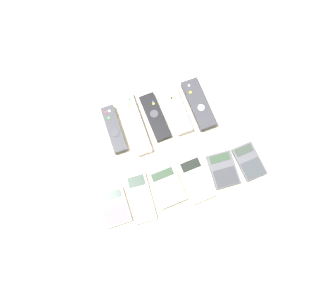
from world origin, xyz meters
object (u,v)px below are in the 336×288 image
(calculator_2, at_px, (167,187))
(calculator_4, at_px, (223,170))
(calculator_3, at_px, (196,179))
(remote_2, at_px, (155,117))
(remote_3, at_px, (176,109))
(calculator_5, at_px, (249,161))
(remote_1, at_px, (134,123))
(calculator_0, at_px, (114,208))
(calculator_1, at_px, (141,197))
(remote_4, at_px, (199,104))
(remote_0, at_px, (114,129))

(calculator_2, height_order, calculator_4, calculator_2)
(calculator_3, bearing_deg, remote_2, 99.96)
(remote_3, height_order, calculator_4, remote_3)
(calculator_3, xyz_separation_m, calculator_5, (0.18, -0.00, -0.00))
(remote_3, xyz_separation_m, calculator_5, (0.17, -0.25, -0.01))
(remote_1, xyz_separation_m, calculator_0, (-0.14, -0.24, -0.01))
(remote_2, bearing_deg, remote_3, -1.57)
(calculator_5, bearing_deg, remote_1, 138.12)
(remote_3, bearing_deg, calculator_1, -130.27)
(remote_3, bearing_deg, remote_4, -6.52)
(remote_4, distance_m, calculator_4, 0.24)
(remote_4, height_order, calculator_0, remote_4)
(remote_1, bearing_deg, calculator_3, -62.32)
(calculator_1, bearing_deg, remote_1, 80.22)
(calculator_2, bearing_deg, remote_0, 110.48)
(remote_2, bearing_deg, calculator_2, -102.25)
(remote_0, relative_size, remote_3, 0.92)
(remote_1, relative_size, calculator_2, 1.77)
(calculator_2, bearing_deg, remote_4, 46.95)
(calculator_1, bearing_deg, calculator_5, 2.57)
(calculator_0, xyz_separation_m, calculator_3, (0.27, -0.00, -0.00))
(remote_0, distance_m, calculator_5, 0.46)
(remote_3, distance_m, calculator_1, 0.32)
(calculator_2, bearing_deg, calculator_3, -7.97)
(remote_2, bearing_deg, calculator_5, -48.67)
(calculator_2, bearing_deg, calculator_1, 179.92)
(remote_0, distance_m, calculator_2, 0.26)
(calculator_4, bearing_deg, calculator_2, -178.47)
(calculator_3, bearing_deg, calculator_0, 176.70)
(calculator_1, bearing_deg, remote_3, 53.29)
(calculator_1, distance_m, calculator_5, 0.37)
(remote_1, distance_m, calculator_4, 0.33)
(remote_1, height_order, calculator_2, remote_1)
(remote_4, xyz_separation_m, calculator_2, (-0.19, -0.23, -0.00))
(remote_0, bearing_deg, calculator_3, -50.84)
(remote_0, xyz_separation_m, remote_2, (0.14, -0.00, -0.00))
(calculator_5, bearing_deg, remote_0, 143.24)
(calculator_0, relative_size, calculator_3, 0.76)
(remote_0, relative_size, calculator_0, 1.46)
(remote_3, relative_size, calculator_4, 1.51)
(remote_2, height_order, calculator_4, remote_2)
(remote_1, height_order, calculator_3, remote_1)
(calculator_2, bearing_deg, remote_2, 77.56)
(remote_4, relative_size, calculator_4, 1.56)
(calculator_3, relative_size, calculator_5, 1.21)
(remote_4, bearing_deg, remote_1, 177.08)
(remote_1, xyz_separation_m, remote_3, (0.15, 0.00, -0.00))
(remote_1, bearing_deg, remote_0, 177.23)
(calculator_2, distance_m, calculator_4, 0.19)
(remote_1, bearing_deg, calculator_0, -120.99)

